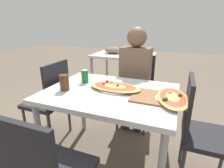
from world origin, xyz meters
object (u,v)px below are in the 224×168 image
at_px(pizza_main, 115,87).
at_px(soda_can, 85,76).
at_px(person_seated, 135,73).
at_px(pizza_second, 173,98).
at_px(chair_side_right, 200,128).
at_px(drink_glass, 64,83).
at_px(chair_side_left, 50,98).
at_px(dining_table, 110,99).
at_px(chair_far_seated, 136,88).

height_order(pizza_main, soda_can, soda_can).
bearing_deg(pizza_main, person_seated, 86.29).
bearing_deg(soda_can, pizza_second, -9.06).
bearing_deg(pizza_main, chair_side_right, -0.14).
distance_m(chair_side_right, drink_glass, 1.16).
bearing_deg(chair_side_left, pizza_second, -94.61).
bearing_deg(person_seated, soda_can, 53.69).
xyz_separation_m(chair_side_right, pizza_main, (-0.72, 0.00, 0.24)).
height_order(dining_table, drink_glass, drink_glass).
relative_size(person_seated, pizza_main, 2.62).
bearing_deg(chair_far_seated, chair_side_left, 39.03).
height_order(chair_side_left, chair_side_right, same).
xyz_separation_m(dining_table, person_seated, (0.06, 0.63, 0.08)).
distance_m(pizza_main, soda_can, 0.34).
distance_m(chair_far_seated, chair_side_right, 0.97).
height_order(dining_table, chair_far_seated, chair_far_seated).
distance_m(chair_side_left, chair_side_right, 1.48).
xyz_separation_m(chair_far_seated, soda_can, (-0.37, -0.62, 0.29)).
xyz_separation_m(dining_table, drink_glass, (-0.37, -0.12, 0.15)).
height_order(chair_far_seated, chair_side_left, same).
bearing_deg(chair_far_seated, person_seated, 90.00).
relative_size(chair_far_seated, chair_side_right, 1.00).
bearing_deg(chair_side_right, person_seated, -130.40).
xyz_separation_m(person_seated, drink_glass, (-0.44, -0.75, 0.07)).
bearing_deg(soda_can, chair_side_right, -3.91).
distance_m(dining_table, pizza_main, 0.11).
distance_m(chair_far_seated, pizza_main, 0.73).
xyz_separation_m(chair_far_seated, person_seated, (-0.00, -0.12, 0.22)).
bearing_deg(person_seated, chair_side_left, 33.72).
relative_size(soda_can, drink_glass, 0.92).
relative_size(chair_far_seated, pizza_main, 1.91).
xyz_separation_m(pizza_main, soda_can, (-0.33, 0.07, 0.04)).
xyz_separation_m(chair_side_left, pizza_main, (0.77, -0.04, 0.24)).
height_order(chair_side_left, drink_glass, chair_side_left).
height_order(dining_table, pizza_main, pizza_main).
distance_m(dining_table, pizza_second, 0.52).
xyz_separation_m(chair_side_right, drink_glass, (-1.12, -0.17, 0.29)).
bearing_deg(chair_far_seated, pizza_second, 120.79).
height_order(person_seated, pizza_main, person_seated).
height_order(soda_can, drink_glass, drink_glass).
bearing_deg(person_seated, chair_far_seated, -90.00).
relative_size(chair_side_left, soda_can, 7.19).
bearing_deg(soda_can, dining_table, -21.35).
distance_m(chair_side_right, pizza_main, 0.76).
bearing_deg(chair_side_left, chair_far_seated, -50.97).
distance_m(chair_far_seated, soda_can, 0.78).
relative_size(dining_table, chair_side_left, 1.23).
bearing_deg(drink_glass, pizza_main, 23.15).
bearing_deg(pizza_second, chair_side_right, 14.28).
bearing_deg(chair_far_seated, soda_can, 59.09).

